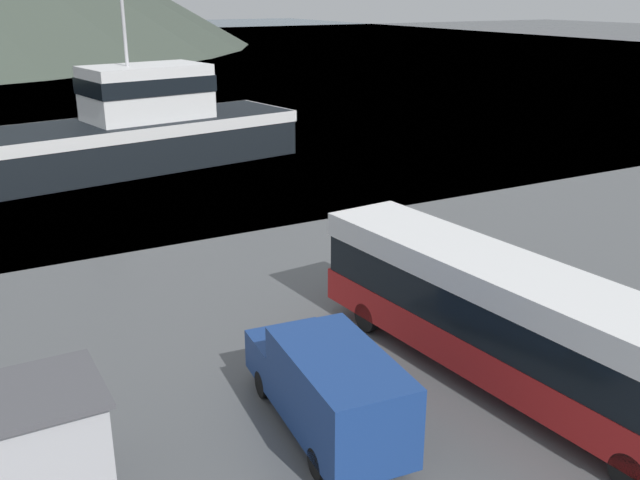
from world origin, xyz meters
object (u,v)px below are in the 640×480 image
Objects in this scene: tour_bus at (508,319)px; dock_kiosk at (45,440)px; fishing_boat at (122,132)px; delivery_van at (329,386)px; storage_bin at (504,289)px.

tour_bus is 11.31m from dock_kiosk.
fishing_boat is at bearing 72.47° from dock_kiosk.
tour_bus is 5.18m from delivery_van.
fishing_boat reaches higher than tour_bus.
tour_bus is 0.58× the size of fishing_boat.
storage_bin is 0.58× the size of dock_kiosk.
delivery_van is (-5.13, 0.34, -0.65)m from tour_bus.
storage_bin is at bearing -176.16° from fishing_boat.
delivery_van is at bearing 165.27° from fishing_boat.
tour_bus is 5.12× the size of dock_kiosk.
fishing_boat reaches higher than delivery_van.
storage_bin is at bearing 42.29° from tour_bus.
tour_bus reaches higher than delivery_van.
tour_bus reaches higher than dock_kiosk.
delivery_van is 29.10m from fishing_boat.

